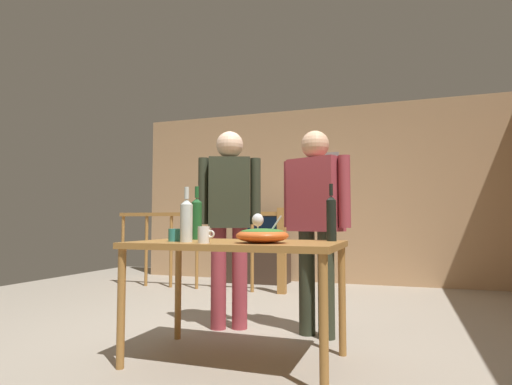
{
  "coord_description": "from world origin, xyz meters",
  "views": [
    {
      "loc": [
        1.27,
        -3.28,
        0.9
      ],
      "look_at": [
        0.23,
        -0.27,
        1.12
      ],
      "focal_mm": 30.01,
      "sensor_mm": 36.0,
      "label": 1
    }
  ],
  "objects_px": {
    "framed_picture": "(325,166)",
    "mug_teal": "(175,235)",
    "wine_bottle_clear": "(186,219)",
    "tv_console": "(258,266)",
    "salad_bowl": "(262,235)",
    "person_standing_right": "(316,213)",
    "flat_screen_tv": "(258,230)",
    "stair_railing": "(224,241)",
    "wine_bottle_dark": "(331,217)",
    "mug_white": "(204,235)",
    "person_standing_left": "(229,211)",
    "wine_glass": "(258,221)",
    "wine_bottle_green": "(197,218)",
    "serving_table": "(237,253)"
  },
  "relations": [
    {
      "from": "framed_picture",
      "to": "mug_teal",
      "type": "distance_m",
      "value": 3.97
    },
    {
      "from": "wine_bottle_clear",
      "to": "tv_console",
      "type": "bearing_deg",
      "value": 101.62
    },
    {
      "from": "salad_bowl",
      "to": "person_standing_right",
      "type": "distance_m",
      "value": 0.94
    },
    {
      "from": "tv_console",
      "to": "flat_screen_tv",
      "type": "bearing_deg",
      "value": -90.0
    },
    {
      "from": "stair_railing",
      "to": "flat_screen_tv",
      "type": "distance_m",
      "value": 0.83
    },
    {
      "from": "flat_screen_tv",
      "to": "person_standing_right",
      "type": "bearing_deg",
      "value": -62.16
    },
    {
      "from": "wine_bottle_dark",
      "to": "mug_white",
      "type": "xyz_separation_m",
      "value": [
        -0.68,
        -0.53,
        -0.11
      ]
    },
    {
      "from": "salad_bowl",
      "to": "person_standing_left",
      "type": "bearing_deg",
      "value": 123.22
    },
    {
      "from": "wine_bottle_dark",
      "to": "person_standing_left",
      "type": "height_order",
      "value": "person_standing_left"
    },
    {
      "from": "person_standing_right",
      "to": "stair_railing",
      "type": "bearing_deg",
      "value": -27.45
    },
    {
      "from": "wine_glass",
      "to": "wine_bottle_green",
      "type": "xyz_separation_m",
      "value": [
        -0.46,
        -0.02,
        0.03
      ]
    },
    {
      "from": "salad_bowl",
      "to": "wine_bottle_dark",
      "type": "relative_size",
      "value": 0.84
    },
    {
      "from": "flat_screen_tv",
      "to": "wine_glass",
      "type": "xyz_separation_m",
      "value": [
        1.09,
        -3.2,
        0.12
      ]
    },
    {
      "from": "mug_teal",
      "to": "framed_picture",
      "type": "bearing_deg",
      "value": 85.06
    },
    {
      "from": "mug_white",
      "to": "person_standing_left",
      "type": "xyz_separation_m",
      "value": [
        -0.27,
        1.05,
        0.17
      ]
    },
    {
      "from": "tv_console",
      "to": "stair_railing",
      "type": "bearing_deg",
      "value": -103.7
    },
    {
      "from": "framed_picture",
      "to": "person_standing_left",
      "type": "bearing_deg",
      "value": -96.15
    },
    {
      "from": "wine_bottle_dark",
      "to": "mug_white",
      "type": "bearing_deg",
      "value": -142.1
    },
    {
      "from": "stair_railing",
      "to": "tv_console",
      "type": "height_order",
      "value": "stair_railing"
    },
    {
      "from": "wine_bottle_clear",
      "to": "mug_teal",
      "type": "distance_m",
      "value": 0.17
    },
    {
      "from": "mug_white",
      "to": "person_standing_right",
      "type": "relative_size",
      "value": 0.07
    },
    {
      "from": "mug_teal",
      "to": "mug_white",
      "type": "xyz_separation_m",
      "value": [
        0.29,
        -0.16,
        0.01
      ]
    },
    {
      "from": "tv_console",
      "to": "person_standing_right",
      "type": "xyz_separation_m",
      "value": [
        1.39,
        -2.66,
        0.73
      ]
    },
    {
      "from": "wine_glass",
      "to": "framed_picture",
      "type": "bearing_deg",
      "value": 92.13
    },
    {
      "from": "serving_table",
      "to": "wine_bottle_dark",
      "type": "bearing_deg",
      "value": 22.94
    },
    {
      "from": "mug_white",
      "to": "wine_bottle_dark",
      "type": "bearing_deg",
      "value": 37.9
    },
    {
      "from": "serving_table",
      "to": "person_standing_right",
      "type": "bearing_deg",
      "value": 64.04
    },
    {
      "from": "flat_screen_tv",
      "to": "wine_bottle_clear",
      "type": "height_order",
      "value": "wine_bottle_clear"
    },
    {
      "from": "stair_railing",
      "to": "salad_bowl",
      "type": "relative_size",
      "value": 7.63
    },
    {
      "from": "wine_glass",
      "to": "wine_bottle_clear",
      "type": "relative_size",
      "value": 0.53
    },
    {
      "from": "serving_table",
      "to": "mug_white",
      "type": "distance_m",
      "value": 0.33
    },
    {
      "from": "mug_teal",
      "to": "person_standing_right",
      "type": "xyz_separation_m",
      "value": [
        0.76,
        0.9,
        0.16
      ]
    },
    {
      "from": "stair_railing",
      "to": "mug_white",
      "type": "height_order",
      "value": "stair_railing"
    },
    {
      "from": "stair_railing",
      "to": "mug_teal",
      "type": "bearing_deg",
      "value": -73.12
    },
    {
      "from": "tv_console",
      "to": "serving_table",
      "type": "bearing_deg",
      "value": -73.52
    },
    {
      "from": "serving_table",
      "to": "wine_bottle_green",
      "type": "height_order",
      "value": "wine_bottle_green"
    },
    {
      "from": "salad_bowl",
      "to": "mug_white",
      "type": "relative_size",
      "value": 3.02
    },
    {
      "from": "person_standing_left",
      "to": "stair_railing",
      "type": "bearing_deg",
      "value": -86.91
    },
    {
      "from": "stair_railing",
      "to": "tv_console",
      "type": "xyz_separation_m",
      "value": [
        0.2,
        0.83,
        -0.39
      ]
    },
    {
      "from": "mug_white",
      "to": "framed_picture",
      "type": "bearing_deg",
      "value": 89.36
    },
    {
      "from": "tv_console",
      "to": "wine_bottle_dark",
      "type": "height_order",
      "value": "wine_bottle_dark"
    },
    {
      "from": "wine_bottle_clear",
      "to": "person_standing_left",
      "type": "distance_m",
      "value": 0.97
    },
    {
      "from": "wine_glass",
      "to": "person_standing_left",
      "type": "xyz_separation_m",
      "value": [
        -0.45,
        0.56,
        0.09
      ]
    },
    {
      "from": "framed_picture",
      "to": "salad_bowl",
      "type": "height_order",
      "value": "framed_picture"
    },
    {
      "from": "tv_console",
      "to": "framed_picture",
      "type": "bearing_deg",
      "value": 16.82
    },
    {
      "from": "wine_glass",
      "to": "person_standing_left",
      "type": "relative_size",
      "value": 0.11
    },
    {
      "from": "wine_bottle_green",
      "to": "mug_white",
      "type": "distance_m",
      "value": 0.56
    },
    {
      "from": "stair_railing",
      "to": "mug_white",
      "type": "distance_m",
      "value": 3.1
    },
    {
      "from": "serving_table",
      "to": "mug_teal",
      "type": "xyz_separation_m",
      "value": [
        -0.39,
        -0.13,
        0.12
      ]
    },
    {
      "from": "wine_bottle_green",
      "to": "person_standing_right",
      "type": "distance_m",
      "value": 0.96
    }
  ]
}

